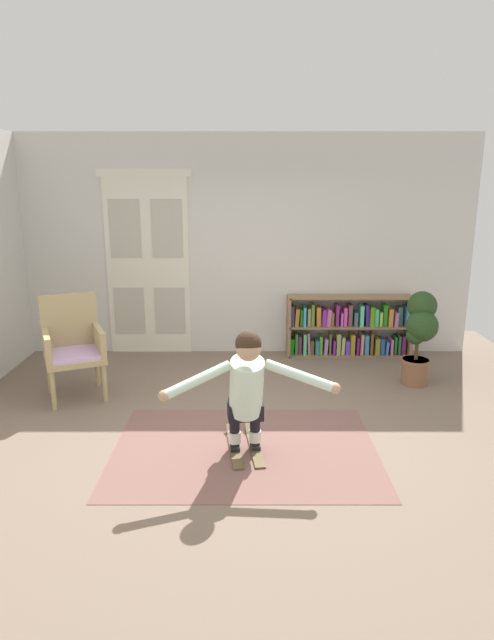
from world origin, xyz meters
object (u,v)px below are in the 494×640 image
bookshelf (349,329)px  person_skier (248,385)px  skis_pair (245,445)px  wicker_chair (74,344)px  potted_plant (421,331)px

bookshelf → person_skier: 3.13m
skis_pair → person_skier: person_skier is taller
bookshelf → skis_pair: 2.99m
bookshelf → skis_pair: (-1.38, -2.63, -0.35)m
wicker_chair → person_skier: size_ratio=0.77×
skis_pair → person_skier: (0.02, -0.17, 0.64)m
bookshelf → potted_plant: bearing=-59.9°
bookshelf → potted_plant: 1.26m
bookshelf → person_skier: bearing=-115.9°
wicker_chair → person_skier: bearing=-36.7°
bookshelf → wicker_chair: 3.54m
skis_pair → bookshelf: bearing=62.3°
wicker_chair → potted_plant: size_ratio=1.02×
bookshelf → wicker_chair: bearing=-156.6°
potted_plant → skis_pair: potted_plant is taller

